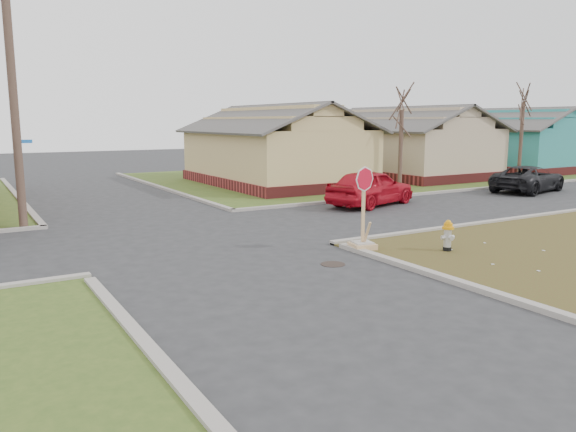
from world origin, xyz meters
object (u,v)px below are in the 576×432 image
stop_sign (363,231)px  red_sedan (371,187)px  dark_pickup (528,179)px  utility_pole (13,91)px  fire_hydrant (448,234)px

stop_sign → red_sedan: 8.84m
red_sedan → dark_pickup: size_ratio=0.95×
utility_pole → red_sedan: utility_pole is taller
utility_pole → red_sedan: 14.42m
stop_sign → dark_pickup: (15.93, 6.33, 0.12)m
stop_sign → dark_pickup: bearing=33.8°
utility_pole → dark_pickup: utility_pole is taller
fire_hydrant → dark_pickup: (14.02, 7.76, 0.15)m
stop_sign → red_sedan: stop_sign is taller
utility_pole → fire_hydrant: (9.98, -9.94, -4.13)m
stop_sign → red_sedan: size_ratio=0.51×
utility_pole → red_sedan: size_ratio=1.91×
utility_pole → fire_hydrant: 14.67m
stop_sign → fire_hydrant: bearing=-24.6°
fire_hydrant → red_sedan: 9.00m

